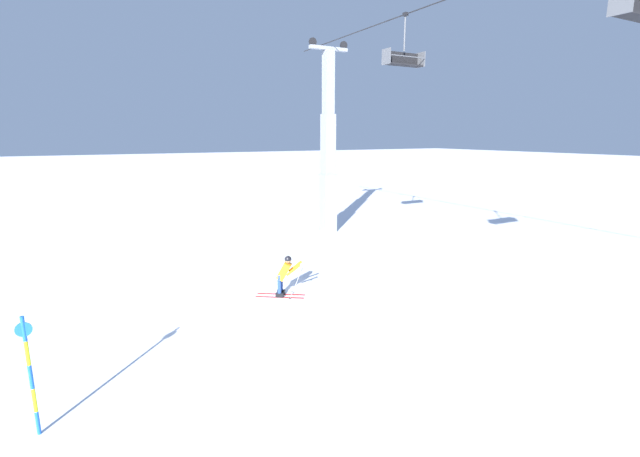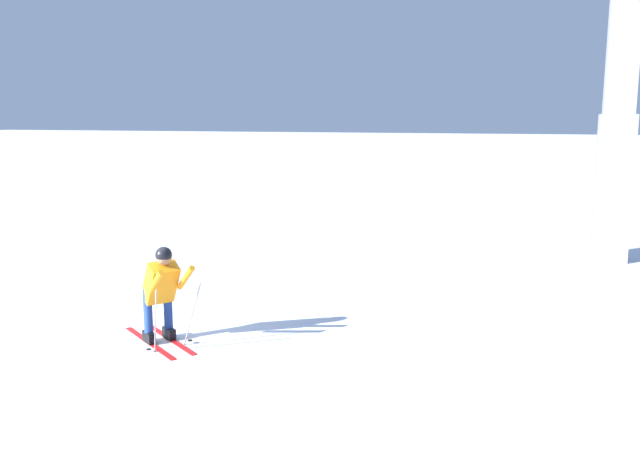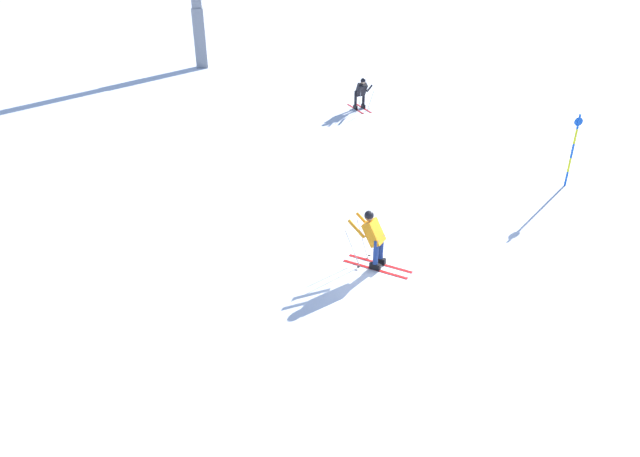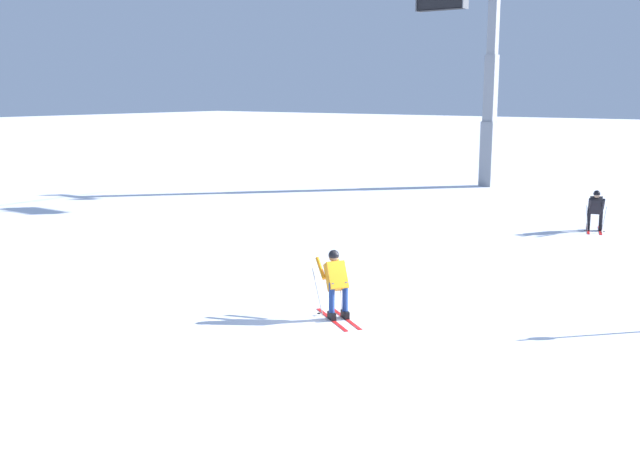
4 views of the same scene
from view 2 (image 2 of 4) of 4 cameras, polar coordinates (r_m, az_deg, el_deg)
The scene contains 3 objects.
ground_plane at distance 10.43m, azimuth -19.41°, elevation -9.61°, with size 260.00×260.00×0.00m, color white.
skier_carving_main at distance 9.97m, azimuth -13.62°, elevation -5.04°, with size 1.39×1.69×1.63m.
lift_tower_near at distance 16.79m, azimuth 24.75°, elevation 12.59°, with size 0.79×2.40×10.79m.
Camera 2 is at (7.59, 6.32, 3.35)m, focal length 36.84 mm.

